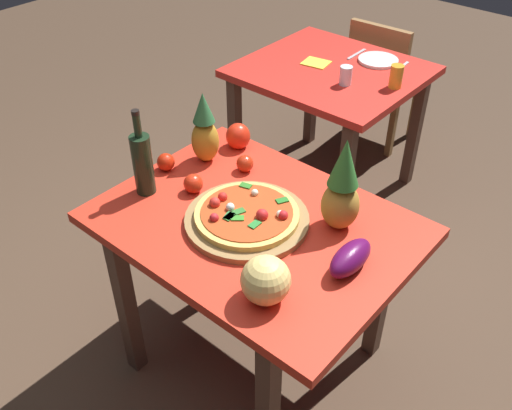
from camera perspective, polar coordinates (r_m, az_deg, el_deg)
The scene contains 21 objects.
ground_plane at distance 2.60m, azimuth -0.04°, elevation -14.90°, with size 10.00×10.00×0.00m, color #4C3828.
display_table at distance 2.11m, azimuth -0.05°, elevation -3.83°, with size 1.11×0.83×0.77m.
background_table at distance 3.24m, azimuth 7.43°, elevation 11.58°, with size 0.93×0.85×0.77m.
dining_chair at distance 3.84m, azimuth 12.52°, elevation 12.44°, with size 0.42×0.42×0.85m.
pizza_board at distance 2.03m, azimuth -0.92°, elevation -1.50°, with size 0.45×0.45×0.03m, color olive.
pizza at distance 2.01m, azimuth -0.95°, elevation -0.89°, with size 0.37×0.37×0.06m.
wine_bottle at distance 2.15m, azimuth -11.32°, elevation 4.20°, with size 0.08×0.08×0.35m.
pineapple_left at distance 1.95m, azimuth 8.62°, elevation 1.54°, with size 0.13×0.13×0.35m.
pineapple_right at distance 2.30m, azimuth -5.18°, elevation 7.41°, with size 0.11×0.11×0.30m.
melon at distance 1.71m, azimuth 0.98°, elevation -7.57°, with size 0.15×0.15×0.15m, color #F0CE73.
bell_pepper at distance 2.42m, azimuth -1.81°, elevation 6.92°, with size 0.10×0.10×0.11m, color red.
eggplant at distance 1.85m, azimuth 9.46°, elevation -5.27°, with size 0.20×0.09×0.09m, color #510E46.
tomato_near_board at distance 2.17m, azimuth -6.32°, elevation 2.15°, with size 0.08×0.08×0.08m, color red.
tomato_by_bottle at distance 2.28m, azimuth -1.12°, elevation 4.19°, with size 0.07×0.07×0.07m, color red.
tomato_at_corner at distance 2.31m, azimuth -9.05°, elevation 4.28°, with size 0.07×0.07×0.07m, color red.
drinking_glass_juice at distance 3.01m, azimuth 13.90°, elevation 12.42°, with size 0.07×0.07×0.12m, color orange.
drinking_glass_water at distance 2.99m, azimuth 9.01°, elevation 12.72°, with size 0.06×0.06×0.10m, color silver.
dinner_plate at distance 3.31m, azimuth 12.18°, elevation 14.03°, with size 0.22×0.22×0.02m, color white.
fork_utensil at distance 3.37m, azimuth 10.07°, elevation 14.68°, with size 0.02×0.18×0.01m, color silver.
knife_utensil at distance 3.25m, azimuth 14.33°, elevation 13.21°, with size 0.02×0.18×0.01m, color silver.
napkin_folded at distance 3.23m, azimuth 6.05°, elevation 14.02°, with size 0.14×0.12×0.01m, color yellow.
Camera 1 is at (1.03, -1.20, 2.07)m, focal length 39.83 mm.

